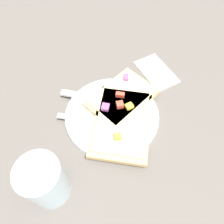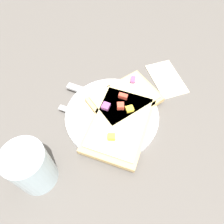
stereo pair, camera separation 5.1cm
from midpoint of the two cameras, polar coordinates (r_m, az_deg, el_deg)
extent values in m
plane|color=#56514C|center=(0.53, 2.75, -1.50)|extent=(4.00, 4.00, 0.00)
cylinder|color=white|center=(0.52, 2.78, -1.16)|extent=(0.22, 0.22, 0.01)
cube|color=#B7B7BC|center=(0.52, -4.65, -0.96)|extent=(0.09, 0.11, 0.01)
cube|color=#B7B7BC|center=(0.50, 4.77, -3.92)|extent=(0.05, 0.06, 0.01)
cube|color=#B7B7BC|center=(0.49, 8.68, -6.27)|extent=(0.02, 0.02, 0.00)
cube|color=#B7B7BC|center=(0.50, 8.90, -5.57)|extent=(0.02, 0.02, 0.00)
cube|color=#B7B7BC|center=(0.50, 9.11, -4.87)|extent=(0.02, 0.02, 0.00)
cube|color=#B7B7BC|center=(0.50, 9.32, -4.19)|extent=(0.02, 0.02, 0.00)
cube|color=#B7B7BC|center=(0.56, -5.15, 5.45)|extent=(0.07, 0.07, 0.01)
cube|color=#B7B7BC|center=(0.53, 5.61, 1.85)|extent=(0.10, 0.12, 0.00)
cube|color=tan|center=(0.50, 4.95, -3.36)|extent=(0.23, 0.22, 0.01)
cube|color=beige|center=(0.49, 5.03, -2.79)|extent=(0.20, 0.19, 0.01)
cube|color=yellow|center=(0.50, 7.52, 0.58)|extent=(0.01, 0.02, 0.01)
cube|color=#D14733|center=(0.52, 5.72, 3.92)|extent=(0.02, 0.02, 0.01)
cube|color=yellow|center=(0.46, 3.06, -6.80)|extent=(0.02, 0.02, 0.01)
sphere|color=#388433|center=(0.51, 5.33, 1.79)|extent=(0.01, 0.01, 0.01)
cube|color=tan|center=(0.54, 6.06, 2.97)|extent=(0.15, 0.19, 0.01)
cube|color=beige|center=(0.53, 6.16, 3.60)|extent=(0.13, 0.16, 0.01)
cube|color=#D14733|center=(0.50, 4.95, 1.81)|extent=(0.02, 0.02, 0.01)
cube|color=#934C8E|center=(0.56, 8.17, 8.16)|extent=(0.02, 0.02, 0.01)
cube|color=#934C8E|center=(0.50, 1.27, 1.32)|extent=(0.02, 0.02, 0.01)
sphere|color=tan|center=(0.54, 4.63, 3.83)|extent=(0.01, 0.01, 0.01)
sphere|color=tan|center=(0.49, 2.68, -5.32)|extent=(0.01, 0.01, 0.01)
cylinder|color=silver|center=(0.43, -17.16, -14.02)|extent=(0.08, 0.08, 0.11)
cube|color=beige|center=(0.62, 16.37, 8.26)|extent=(0.12, 0.07, 0.01)
camera|label=1|loc=(0.03, -87.13, 4.48)|focal=35.00mm
camera|label=2|loc=(0.03, 92.87, -4.48)|focal=35.00mm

